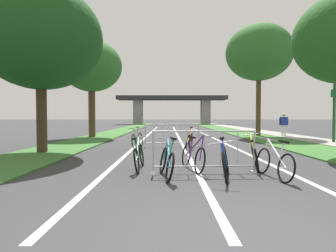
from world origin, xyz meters
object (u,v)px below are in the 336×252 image
Objects in this scene: tree_left_oak_near at (41,38)px; tree_left_cypress_far at (92,66)px; crowd_barrier_nearest at (204,152)px; bicycle_white_6 at (275,162)px; bicycle_blue_4 at (226,162)px; bicycle_orange_1 at (190,140)px; pedestrian_with_backpack at (284,122)px; crowd_barrier_second at (172,135)px; bicycle_purple_3 at (193,156)px; tree_right_pine_near at (259,53)px; bicycle_green_0 at (139,156)px; bicycle_teal_5 at (167,162)px; bicycle_yellow_7 at (255,156)px; bicycle_silver_2 at (138,140)px; lamppost_with_sign at (335,86)px.

tree_left_cypress_far reaches higher than tree_left_oak_near.
crowd_barrier_nearest is 1.59m from bicycle_white_6.
bicycle_blue_4 reaches higher than bicycle_white_6.
pedestrian_with_backpack is at bearing 55.67° from bicycle_orange_1.
crowd_barrier_second is 5.65m from bicycle_purple_3.
tree_right_pine_near is at bearing 65.34° from bicycle_white_6.
bicycle_green_0 is 2.30m from bicycle_blue_4.
tree_right_pine_near is 4.75× the size of bicycle_teal_5.
crowd_barrier_nearest is at bearing -79.37° from bicycle_orange_1.
tree_left_oak_near is 8.70m from bicycle_yellow_7.
tree_left_cypress_far is 0.83× the size of tree_right_pine_near.
tree_left_cypress_far is at bearing 132.36° from crowd_barrier_second.
crowd_barrier_nearest is 1.53× the size of bicycle_blue_4.
bicycle_yellow_7 is (3.65, -4.91, -0.03)m from bicycle_silver_2.
tree_right_pine_near is at bearing 38.93° from tree_left_oak_near.
bicycle_purple_3 is 1.10× the size of bicycle_yellow_7.
bicycle_white_6 is (1.44, -5.96, -0.01)m from bicycle_orange_1.
tree_left_cypress_far is at bearing 103.89° from bicycle_teal_5.
tree_left_oak_near is 3.67× the size of bicycle_green_0.
bicycle_white_6 is at bearing -30.58° from tree_left_oak_near.
bicycle_purple_3 is at bearing 119.84° from crowd_barrier_nearest.
bicycle_silver_2 is 5.48m from bicycle_purple_3.
lamppost_with_sign is (2.20, -5.21, -2.91)m from tree_right_pine_near.
tree_left_oak_near is 0.96× the size of tree_left_cypress_far.
tree_right_pine_near is 4.62× the size of bicycle_orange_1.
bicycle_orange_1 is (-5.45, -7.29, -5.51)m from tree_right_pine_near.
pedestrian_with_backpack is at bearing 96.45° from lamppost_with_sign.
bicycle_green_0 is 1.40m from bicycle_purple_3.
lamppost_with_sign reaches higher than bicycle_green_0.
tree_right_pine_near is 15.69m from bicycle_teal_5.
crowd_barrier_nearest is (5.65, -3.74, -3.81)m from tree_left_oak_near.
bicycle_green_0 is at bearing -38.72° from tree_left_oak_near.
tree_left_cypress_far is at bearing -50.46° from bicycle_silver_2.
bicycle_white_6 is (-4.01, -13.25, -5.52)m from tree_right_pine_near.
bicycle_yellow_7 is at bearing 2.07° from bicycle_green_0.
crowd_barrier_nearest is 1.55m from bicycle_yellow_7.
crowd_barrier_second reaches higher than bicycle_purple_3.
bicycle_silver_2 is 6.10m from bicycle_teal_5.
tree_left_cypress_far is at bearing 92.58° from tree_left_oak_near.
tree_left_cypress_far reaches higher than bicycle_green_0.
tree_left_cypress_far is 3.81× the size of bicycle_green_0.
tree_left_cypress_far is at bearing 113.49° from bicycle_white_6.
tree_right_pine_near reaches higher than bicycle_green_0.
crowd_barrier_second is 1.54× the size of bicycle_teal_5.
bicycle_white_6 is 1.00× the size of pedestrian_with_backpack.
tree_right_pine_near is 1.58× the size of lamppost_with_sign.
crowd_barrier_second reaches higher than bicycle_teal_5.
pedestrian_with_backpack reaches higher than bicycle_green_0.
tree_left_cypress_far is 11.62m from tree_right_pine_near.
pedestrian_with_backpack is at bearing 49.20° from bicycle_teal_5.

